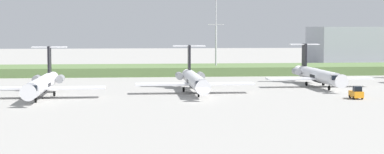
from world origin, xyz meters
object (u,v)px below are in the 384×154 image
(baggage_tug, at_px, (356,93))
(regional_jet_second, at_px, (42,83))
(antenna_mast, at_px, (216,42))
(regional_jet_fourth, at_px, (317,75))
(regional_jet_third, at_px, (194,80))

(baggage_tug, bearing_deg, regional_jet_second, 171.84)
(regional_jet_second, xyz_separation_m, antenna_mast, (39.26, 54.55, 6.09))
(regional_jet_second, distance_m, antenna_mast, 67.48)
(antenna_mast, bearing_deg, regional_jet_second, -125.74)
(regional_jet_fourth, height_order, antenna_mast, antenna_mast)
(regional_jet_third, bearing_deg, regional_jet_fourth, 20.18)
(antenna_mast, bearing_deg, baggage_tug, -75.11)
(antenna_mast, bearing_deg, regional_jet_fourth, -66.65)
(regional_jet_second, bearing_deg, antenna_mast, 54.26)
(regional_jet_third, relative_size, antenna_mast, 1.50)
(regional_jet_third, xyz_separation_m, baggage_tug, (27.61, -13.52, -1.53))
(regional_jet_second, bearing_deg, baggage_tug, -8.16)
(regional_jet_third, relative_size, regional_jet_fourth, 1.00)
(regional_jet_second, bearing_deg, regional_jet_third, 11.01)
(regional_jet_second, xyz_separation_m, baggage_tug, (55.90, -8.02, -1.53))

